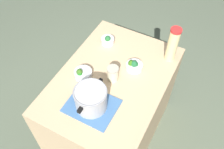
{
  "coord_description": "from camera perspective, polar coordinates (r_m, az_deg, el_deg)",
  "views": [
    {
      "loc": [
        -1.04,
        -0.55,
        2.42
      ],
      "look_at": [
        0.0,
        0.0,
        0.95
      ],
      "focal_mm": 40.44,
      "sensor_mm": 36.0,
      "label": 1
    }
  ],
  "objects": [
    {
      "name": "cooking_pot",
      "position": [
        1.71,
        -4.81,
        -5.41
      ],
      "size": [
        0.3,
        0.23,
        0.17
      ],
      "color": "#B7B7BC",
      "rests_on": "dish_cloth"
    },
    {
      "name": "mason_jar",
      "position": [
        1.87,
        0.15,
        0.12
      ],
      "size": [
        0.09,
        0.09,
        0.13
      ],
      "color": "beige",
      "rests_on": "counter_slab"
    },
    {
      "name": "broccoli_bowl_front",
      "position": [
        1.97,
        5.01,
        2.03
      ],
      "size": [
        0.13,
        0.13,
        0.08
      ],
      "color": "silver",
      "rests_on": "counter_slab"
    },
    {
      "name": "dish_cloth",
      "position": [
        1.78,
        -4.61,
        -7.05
      ],
      "size": [
        0.28,
        0.35,
        0.01
      ],
      "primitive_type": "cube",
      "color": "teal",
      "rests_on": "counter_slab"
    },
    {
      "name": "ground_plane",
      "position": [
        2.69,
        0.0,
        -12.7
      ],
      "size": [
        8.0,
        8.0,
        0.0
      ],
      "primitive_type": "plane",
      "color": "#637059"
    },
    {
      "name": "broccoli_bowl_center",
      "position": [
        1.92,
        -6.66,
        0.21
      ],
      "size": [
        0.14,
        0.14,
        0.08
      ],
      "color": "silver",
      "rests_on": "counter_slab"
    },
    {
      "name": "broccoli_bowl_back",
      "position": [
        2.15,
        -0.98,
        7.72
      ],
      "size": [
        0.11,
        0.11,
        0.08
      ],
      "color": "silver",
      "rests_on": "counter_slab"
    },
    {
      "name": "counter_slab",
      "position": [
        2.29,
        0.0,
        -7.79
      ],
      "size": [
        1.13,
        0.8,
        0.9
      ],
      "primitive_type": "cube",
      "color": "tan",
      "rests_on": "ground_plane"
    },
    {
      "name": "lemonade_pitcher",
      "position": [
        2.0,
        13.55,
        6.61
      ],
      "size": [
        0.08,
        0.08,
        0.31
      ],
      "color": "beige",
      "rests_on": "counter_slab"
    }
  ]
}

